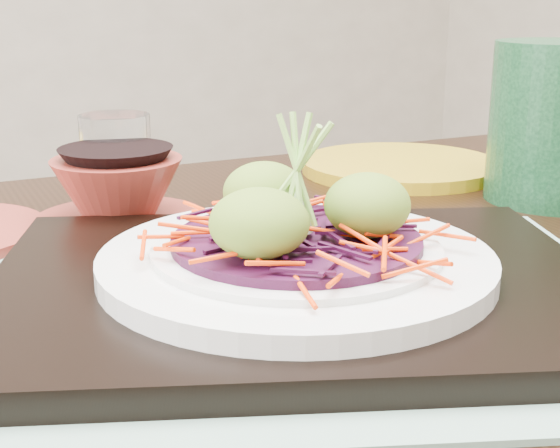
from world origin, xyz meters
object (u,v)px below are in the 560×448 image
dining_table (267,445)px  terracotta_bowl_set (119,198)px  water_glass (117,164)px  green_jar (559,123)px  white_plate (296,260)px  yellow_plate (400,166)px  serving_tray (296,285)px

dining_table → terracotta_bowl_set: terracotta_bowl_set is taller
water_glass → terracotta_bowl_set: (-0.02, -0.05, -0.02)m
dining_table → terracotta_bowl_set: size_ratio=8.69×
terracotta_bowl_set → green_jar: bearing=-17.0°
white_plate → water_glass: water_glass is taller
dining_table → white_plate: bearing=-35.2°
dining_table → yellow_plate: bearing=43.4°
white_plate → dining_table: bearing=140.1°
terracotta_bowl_set → green_jar: (0.39, -0.12, 0.05)m
dining_table → water_glass: bearing=96.5°
dining_table → serving_tray: 0.12m
dining_table → white_plate: white_plate is taller
white_plate → yellow_plate: 0.40m
yellow_plate → terracotta_bowl_set: bearing=-171.5°
dining_table → white_plate: (0.01, -0.01, 0.13)m
water_glass → white_plate: bearing=-85.1°
dining_table → white_plate: size_ratio=5.39×
water_glass → green_jar: green_jar is taller
serving_tray → white_plate: bearing=-108.9°
green_jar → water_glass: bearing=155.5°
dining_table → serving_tray: serving_tray is taller
serving_tray → water_glass: (-0.02, 0.26, 0.03)m
dining_table → white_plate: 0.14m
serving_tray → white_plate: (-0.00, -0.00, 0.02)m
water_glass → green_jar: size_ratio=0.60×
white_plate → green_jar: (0.35, 0.10, 0.04)m
serving_tray → yellow_plate: size_ratio=1.75×
green_jar → white_plate: bearing=-164.6°
dining_table → terracotta_bowl_set: 0.24m
serving_tray → yellow_plate: serving_tray is taller
serving_tray → terracotta_bowl_set: bearing=126.7°
white_plate → terracotta_bowl_set: size_ratio=1.61×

